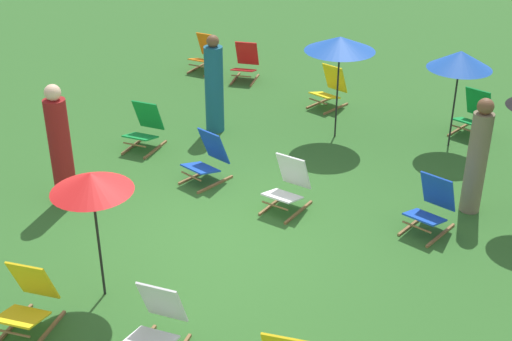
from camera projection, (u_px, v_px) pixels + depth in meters
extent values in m
plane|color=#2D6026|center=(213.00, 237.00, 9.63)|extent=(40.00, 40.00, 0.00)
cube|color=olive|center=(319.00, 103.00, 14.01)|extent=(0.22, 0.75, 0.04)
cube|color=olive|center=(336.00, 109.00, 13.74)|extent=(0.22, 0.75, 0.04)
cube|color=yellow|center=(325.00, 95.00, 13.69)|extent=(0.57, 0.54, 0.13)
cube|color=yellow|center=(335.00, 78.00, 13.76)|extent=(0.53, 0.36, 0.57)
cylinder|color=olive|center=(318.00, 101.00, 13.60)|extent=(0.43, 0.14, 0.03)
cube|color=olive|center=(196.00, 176.00, 11.22)|extent=(0.21, 0.75, 0.04)
cube|color=olive|center=(215.00, 184.00, 10.95)|extent=(0.21, 0.75, 0.04)
cube|color=#1947B7|center=(201.00, 168.00, 10.90)|extent=(0.57, 0.53, 0.13)
cube|color=#1947B7|center=(214.00, 146.00, 10.97)|extent=(0.52, 0.35, 0.57)
cylinder|color=olive|center=(191.00, 176.00, 10.81)|extent=(0.43, 0.13, 0.03)
cube|color=olive|center=(235.00, 79.00, 15.28)|extent=(0.24, 0.74, 0.04)
cube|color=olive|center=(255.00, 80.00, 15.19)|extent=(0.24, 0.74, 0.04)
cube|color=red|center=(244.00, 70.00, 15.03)|extent=(0.58, 0.55, 0.13)
cube|color=red|center=(247.00, 53.00, 15.16)|extent=(0.53, 0.37, 0.57)
cylinder|color=olive|center=(241.00, 76.00, 14.89)|extent=(0.43, 0.15, 0.03)
cube|color=olive|center=(458.00, 129.00, 12.85)|extent=(0.21, 0.75, 0.04)
cube|color=olive|center=(480.00, 136.00, 12.58)|extent=(0.21, 0.75, 0.04)
cube|color=#148C38|center=(469.00, 122.00, 12.53)|extent=(0.57, 0.53, 0.13)
cube|color=#148C38|center=(479.00, 103.00, 12.60)|extent=(0.52, 0.35, 0.57)
cylinder|color=olive|center=(463.00, 128.00, 12.43)|extent=(0.43, 0.13, 0.03)
cube|color=olive|center=(134.00, 145.00, 12.23)|extent=(0.12, 0.76, 0.04)
cube|color=olive|center=(155.00, 150.00, 12.08)|extent=(0.12, 0.76, 0.04)
cube|color=#148C38|center=(140.00, 137.00, 11.96)|extent=(0.53, 0.49, 0.13)
cube|color=#148C38|center=(148.00, 115.00, 12.07)|extent=(0.51, 0.30, 0.57)
cylinder|color=olive|center=(135.00, 145.00, 11.83)|extent=(0.44, 0.08, 0.03)
cube|color=white|center=(151.00, 340.00, 7.36)|extent=(0.54, 0.50, 0.13)
cube|color=white|center=(162.00, 302.00, 7.48)|extent=(0.51, 0.32, 0.57)
cube|color=olive|center=(273.00, 204.00, 10.41)|extent=(0.10, 0.76, 0.04)
cube|color=olive|center=(298.00, 212.00, 10.19)|extent=(0.10, 0.76, 0.04)
cube|color=white|center=(282.00, 196.00, 10.11)|extent=(0.51, 0.47, 0.13)
cube|color=white|center=(294.00, 171.00, 10.20)|extent=(0.50, 0.28, 0.57)
cylinder|color=olive|center=(275.00, 206.00, 10.00)|extent=(0.44, 0.06, 0.03)
cube|color=olive|center=(13.00, 325.00, 7.95)|extent=(0.21, 0.75, 0.04)
cube|color=olive|center=(47.00, 332.00, 7.84)|extent=(0.21, 0.75, 0.04)
cube|color=yellow|center=(22.00, 317.00, 7.70)|extent=(0.57, 0.53, 0.13)
cube|color=yellow|center=(33.00, 280.00, 7.82)|extent=(0.52, 0.35, 0.57)
cylinder|color=olive|center=(12.00, 333.00, 7.56)|extent=(0.43, 0.13, 0.03)
cube|color=olive|center=(196.00, 68.00, 15.90)|extent=(0.06, 0.76, 0.04)
cube|color=olive|center=(213.00, 71.00, 15.72)|extent=(0.06, 0.76, 0.04)
cube|color=orange|center=(202.00, 60.00, 15.61)|extent=(0.49, 0.45, 0.13)
cube|color=orange|center=(208.00, 45.00, 15.72)|extent=(0.49, 0.26, 0.57)
cylinder|color=olive|center=(197.00, 66.00, 15.49)|extent=(0.44, 0.04, 0.03)
cube|color=olive|center=(413.00, 224.00, 9.90)|extent=(0.20, 0.75, 0.04)
cube|color=olive|center=(440.00, 235.00, 9.64)|extent=(0.20, 0.75, 0.04)
cube|color=#1947B7|center=(425.00, 217.00, 9.59)|extent=(0.56, 0.53, 0.13)
cube|color=#1947B7|center=(438.00, 191.00, 9.65)|extent=(0.52, 0.34, 0.57)
cylinder|color=olive|center=(417.00, 227.00, 9.49)|extent=(0.44, 0.12, 0.03)
cylinder|color=black|center=(337.00, 89.00, 12.21)|extent=(0.03, 0.03, 1.83)
cone|color=#194CB2|center=(340.00, 44.00, 11.83)|extent=(1.22, 1.22, 0.25)
cylinder|color=black|center=(455.00, 101.00, 11.88)|extent=(0.03, 0.03, 1.70)
cone|color=#194CB2|center=(460.00, 60.00, 11.54)|extent=(1.08, 1.08, 0.30)
cylinder|color=black|center=(98.00, 237.00, 8.12)|extent=(0.03, 0.03, 1.65)
cone|color=red|center=(91.00, 182.00, 7.78)|extent=(0.95, 0.95, 0.23)
cylinder|color=#195972|center=(214.00, 90.00, 12.50)|extent=(0.46, 0.46, 1.59)
sphere|color=brown|center=(213.00, 41.00, 12.09)|extent=(0.22, 0.22, 0.22)
cylinder|color=#72664C|center=(476.00, 163.00, 9.94)|extent=(0.40, 0.40, 1.54)
sphere|color=brown|center=(486.00, 106.00, 9.54)|extent=(0.23, 0.23, 0.23)
cylinder|color=maroon|center=(61.00, 152.00, 10.16)|extent=(0.36, 0.36, 1.64)
sphere|color=beige|center=(53.00, 93.00, 9.73)|extent=(0.24, 0.24, 0.24)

